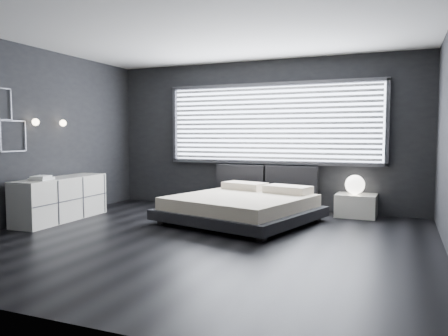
% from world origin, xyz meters
% --- Properties ---
extents(room, '(6.04, 6.00, 2.80)m').
position_xyz_m(room, '(0.00, 0.00, 1.40)').
color(room, black).
rests_on(room, ground).
extents(window, '(4.14, 0.09, 1.52)m').
position_xyz_m(window, '(0.20, 2.70, 1.61)').
color(window, white).
rests_on(window, ground).
extents(headboard, '(1.96, 0.16, 0.52)m').
position_xyz_m(headboard, '(0.11, 2.64, 0.57)').
color(headboard, black).
rests_on(headboard, ground).
extents(sconce_near, '(0.18, 0.11, 0.11)m').
position_xyz_m(sconce_near, '(-2.88, 0.05, 1.60)').
color(sconce_near, silver).
rests_on(sconce_near, ground).
extents(sconce_far, '(0.18, 0.11, 0.11)m').
position_xyz_m(sconce_far, '(-2.88, 0.65, 1.60)').
color(sconce_far, silver).
rests_on(sconce_far, ground).
extents(wall_art_lower, '(0.01, 0.48, 0.48)m').
position_xyz_m(wall_art_lower, '(-2.98, -0.30, 1.38)').
color(wall_art_lower, '#47474C').
rests_on(wall_art_lower, ground).
extents(bed, '(2.59, 2.52, 0.55)m').
position_xyz_m(bed, '(0.12, 1.31, 0.26)').
color(bed, black).
rests_on(bed, ground).
extents(nightstand, '(0.68, 0.57, 0.39)m').
position_xyz_m(nightstand, '(1.78, 2.50, 0.19)').
color(nightstand, white).
rests_on(nightstand, ground).
extents(orb_lamp, '(0.33, 0.33, 0.33)m').
position_xyz_m(orb_lamp, '(1.75, 2.48, 0.55)').
color(orb_lamp, white).
rests_on(orb_lamp, nightstand).
extents(dresser, '(0.55, 1.78, 0.71)m').
position_xyz_m(dresser, '(-2.67, 0.34, 0.35)').
color(dresser, white).
rests_on(dresser, ground).
extents(book_stack, '(0.31, 0.37, 0.07)m').
position_xyz_m(book_stack, '(-2.64, -0.10, 0.74)').
color(book_stack, silver).
rests_on(book_stack, dresser).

